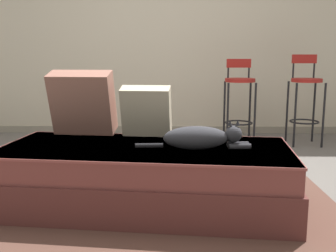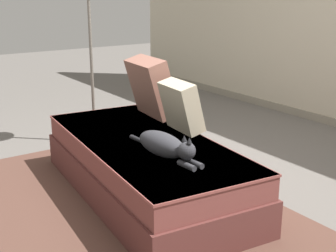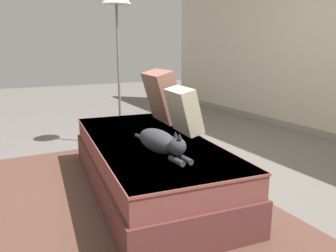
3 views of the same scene
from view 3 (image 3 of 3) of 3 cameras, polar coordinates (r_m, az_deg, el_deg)
ground_plane at (r=2.86m, az=3.98°, el=-9.25°), size 16.00×16.00×0.00m
area_rug at (r=2.59m, az=-9.63°, el=-11.82°), size 2.63×1.95×0.01m
couch at (r=2.61m, az=-3.50°, el=-6.51°), size 2.01×1.05×0.42m
throw_pillow_corner at (r=3.10m, az=-0.96°, el=5.27°), size 0.49×0.33×0.49m
throw_pillow_middle at (r=2.66m, az=2.76°, el=2.74°), size 0.38×0.25×0.38m
cat at (r=2.18m, az=-1.41°, el=-2.76°), size 0.74×0.20×0.19m
floor_lamp at (r=3.77m, az=-8.96°, el=19.38°), size 0.32×0.32×1.78m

